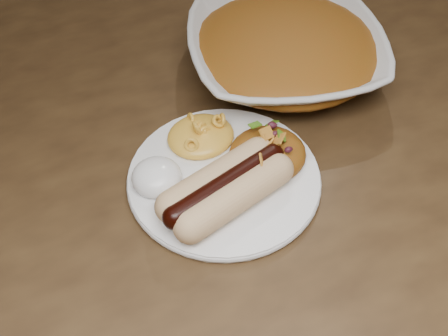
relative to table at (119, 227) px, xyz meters
name	(u,v)px	position (x,y,z in m)	size (l,w,h in m)	color
table	(119,227)	(0.00, 0.00, 0.00)	(1.60, 0.90, 0.75)	#47311A
plate	(224,178)	(0.11, -0.06, 0.10)	(0.20, 0.20, 0.01)	white
hotdog	(226,187)	(0.10, -0.08, 0.12)	(0.12, 0.09, 0.03)	tan
mac_and_cheese	(200,130)	(0.11, 0.00, 0.12)	(0.07, 0.07, 0.03)	#FFD150
sour_cream	(156,172)	(0.04, -0.04, 0.12)	(0.05, 0.05, 0.03)	white
taco_salad	(268,149)	(0.16, -0.05, 0.12)	(0.08, 0.08, 0.04)	#BA290A
serving_bowl	(285,54)	(0.25, 0.07, 0.12)	(0.24, 0.24, 0.06)	silver
bowl_filling	(286,39)	(0.25, 0.07, 0.14)	(0.23, 0.23, 0.06)	#BA290A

